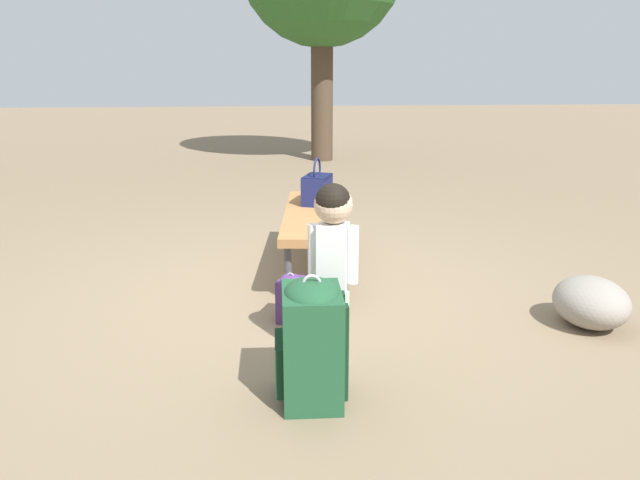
{
  "coord_description": "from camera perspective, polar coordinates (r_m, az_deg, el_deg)",
  "views": [
    {
      "loc": [
        4.05,
        -0.18,
        1.54
      ],
      "look_at": [
        0.13,
        0.17,
        0.45
      ],
      "focal_mm": 36.21,
      "sensor_mm": 36.0,
      "label": 1
    }
  ],
  "objects": [
    {
      "name": "handbag",
      "position": [
        5.13,
        -0.26,
        4.63
      ],
      "size": [
        0.36,
        0.28,
        0.37
      ],
      "color": "#191E4C",
      "rests_on": "park_bench"
    },
    {
      "name": "backpack_small",
      "position": [
        3.96,
        -2.59,
        -5.03
      ],
      "size": [
        0.22,
        0.2,
        0.31
      ],
      "color": "#4C2D66",
      "rests_on": "ground"
    },
    {
      "name": "backpack_large",
      "position": [
        3.01,
        -0.76,
        -8.68
      ],
      "size": [
        0.37,
        0.33,
        0.62
      ],
      "color": "#1E4C2D",
      "rests_on": "ground"
    },
    {
      "name": "park_bench",
      "position": [
        4.88,
        -0.77,
        1.88
      ],
      "size": [
        1.63,
        0.55,
        0.45
      ],
      "color": "#9E6B3D",
      "rests_on": "ground"
    },
    {
      "name": "child_standing",
      "position": [
        3.25,
        1.16,
        -0.5
      ],
      "size": [
        0.2,
        0.25,
        0.96
      ],
      "color": "#B2D8B2",
      "rests_on": "ground"
    },
    {
      "name": "ground_plane",
      "position": [
        4.34,
        -2.38,
        -5.34
      ],
      "size": [
        40.0,
        40.0,
        0.0
      ],
      "primitive_type": "plane",
      "color": "#7F6B51",
      "rests_on": "ground"
    },
    {
      "name": "trail_rock",
      "position": [
        4.21,
        22.83,
        -5.08
      ],
      "size": [
        0.51,
        0.43,
        0.3
      ],
      "color": "gray",
      "rests_on": "ground"
    }
  ]
}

